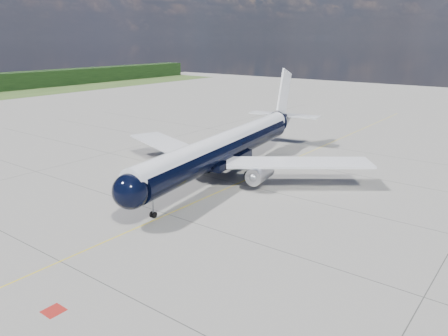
{
  "coord_description": "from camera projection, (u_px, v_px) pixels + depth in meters",
  "views": [
    {
      "loc": [
        35.99,
        -25.83,
        20.97
      ],
      "look_at": [
        1.52,
        19.59,
        4.0
      ],
      "focal_mm": 35.0,
      "sensor_mm": 36.0,
      "label": 1
    }
  ],
  "objects": [
    {
      "name": "ground",
      "position": [
        256.0,
        176.0,
        69.46
      ],
      "size": [
        320.0,
        320.0,
        0.0
      ],
      "primitive_type": "plane",
      "color": "gray",
      "rests_on": "ground"
    },
    {
      "name": "main_airliner",
      "position": [
        228.0,
        146.0,
        68.29
      ],
      "size": [
        43.56,
        53.48,
        15.49
      ],
      "rotation": [
        0.0,
        0.0,
        0.15
      ],
      "color": "black",
      "rests_on": "ground"
    },
    {
      "name": "taxiway_centerline",
      "position": [
        238.0,
        184.0,
        65.64
      ],
      "size": [
        0.16,
        160.0,
        0.01
      ],
      "primitive_type": "cube",
      "color": "yellow",
      "rests_on": "ground"
    },
    {
      "name": "red_marking",
      "position": [
        54.0,
        311.0,
        34.98
      ],
      "size": [
        1.6,
        1.6,
        0.01
      ],
      "primitive_type": "cube",
      "color": "maroon",
      "rests_on": "ground"
    }
  ]
}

